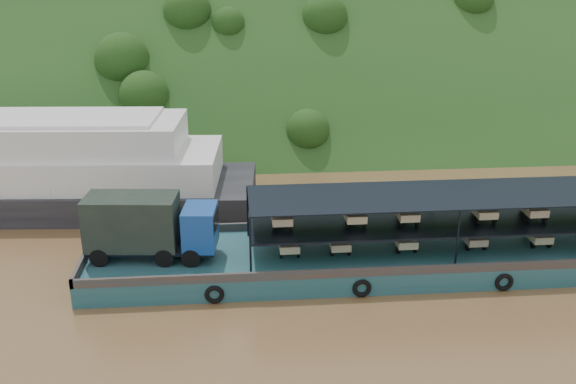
{
  "coord_description": "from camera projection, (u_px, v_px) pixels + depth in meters",
  "views": [
    {
      "loc": [
        -5.38,
        -35.76,
        17.55
      ],
      "look_at": [
        -2.0,
        3.0,
        3.2
      ],
      "focal_mm": 40.0,
      "sensor_mm": 36.0,
      "label": 1
    }
  ],
  "objects": [
    {
      "name": "ground",
      "position": [
        324.0,
        256.0,
        39.94
      ],
      "size": [
        160.0,
        160.0,
        0.0
      ],
      "primitive_type": "plane",
      "color": "brown",
      "rests_on": "ground"
    },
    {
      "name": "hillside",
      "position": [
        280.0,
        119.0,
        73.59
      ],
      "size": [
        140.0,
        39.6,
        39.6
      ],
      "primitive_type": "cube",
      "rotation": [
        0.79,
        0.0,
        0.0
      ],
      "color": "#173613",
      "rests_on": "ground"
    },
    {
      "name": "cargo_barge",
      "position": [
        357.0,
        249.0,
        38.0
      ],
      "size": [
        35.0,
        7.18,
        4.94
      ],
      "color": "#16494E",
      "rests_on": "ground"
    },
    {
      "name": "passenger_ferry",
      "position": [
        20.0,
        169.0,
        46.74
      ],
      "size": [
        34.55,
        10.98,
        6.89
      ],
      "rotation": [
        0.0,
        0.0,
        -0.07
      ],
      "color": "black",
      "rests_on": "ground"
    }
  ]
}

